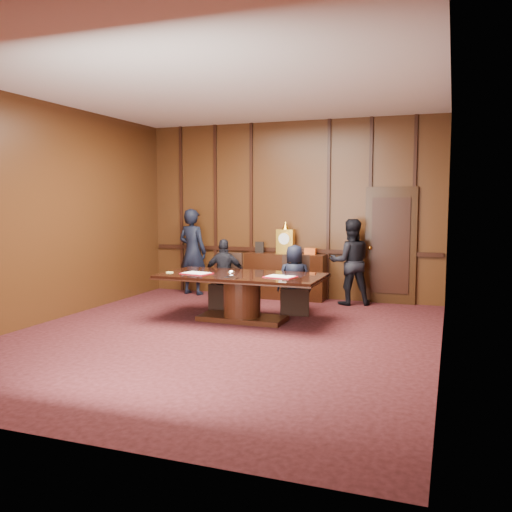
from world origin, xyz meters
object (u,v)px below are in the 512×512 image
(conference_table, at_px, (242,290))
(witness_left, at_px, (192,252))
(signatory_left, at_px, (225,274))
(witness_right, at_px, (350,262))
(sideboard, at_px, (285,274))
(signatory_right, at_px, (294,279))

(conference_table, relative_size, witness_left, 1.48)
(signatory_left, bearing_deg, conference_table, 111.87)
(witness_left, xyz_separation_m, witness_right, (3.28, 0.00, -0.09))
(signatory_left, relative_size, witness_right, 0.79)
(sideboard, xyz_separation_m, signatory_left, (-0.73, -1.36, 0.14))
(signatory_left, height_order, witness_right, witness_right)
(sideboard, bearing_deg, signatory_right, -67.13)
(conference_table, relative_size, signatory_left, 2.08)
(sideboard, distance_m, witness_right, 1.36)
(sideboard, xyz_separation_m, conference_table, (-0.08, -2.16, 0.02))
(witness_left, distance_m, witness_right, 3.28)
(witness_left, bearing_deg, sideboard, -164.77)
(signatory_left, bearing_deg, signatory_right, 162.78)
(signatory_left, relative_size, signatory_right, 1.05)
(witness_left, height_order, witness_right, witness_left)
(conference_table, distance_m, signatory_left, 1.04)
(sideboard, bearing_deg, witness_right, -6.95)
(sideboard, distance_m, conference_table, 2.16)
(witness_right, bearing_deg, signatory_right, 37.05)
(sideboard, bearing_deg, witness_left, -175.34)
(conference_table, bearing_deg, signatory_left, 129.09)
(sideboard, relative_size, witness_right, 1.00)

